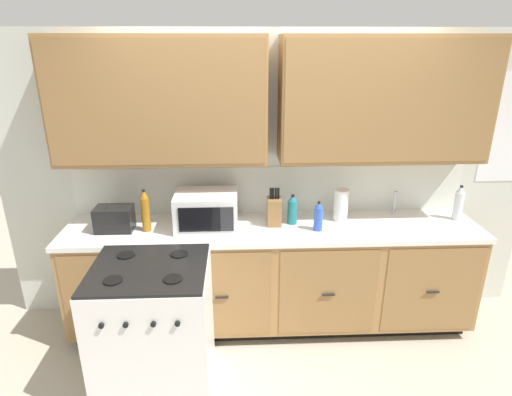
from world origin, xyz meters
TOP-DOWN VIEW (x-y plane):
  - ground_plane at (0.00, 0.00)m, footprint 8.12×8.12m
  - wall_unit at (0.00, 0.50)m, footprint 4.45×0.40m
  - counter_run at (0.00, 0.30)m, footprint 3.28×0.64m
  - stove_range at (-0.86, -0.33)m, footprint 0.76×0.68m
  - microwave at (-0.52, 0.31)m, footprint 0.48×0.37m
  - toaster at (-1.22, 0.28)m, footprint 0.28×0.18m
  - knife_block at (0.01, 0.33)m, footprint 0.11×0.14m
  - sink_faucet at (1.04, 0.51)m, footprint 0.02×0.02m
  - paper_towel_roll at (0.56, 0.40)m, footprint 0.12×0.12m
  - bottle_amber at (-0.98, 0.26)m, footprint 0.07×0.07m
  - bottle_blue at (0.34, 0.21)m, footprint 0.07×0.07m
  - bottle_teal at (0.16, 0.35)m, footprint 0.08×0.08m
  - bottle_clear at (1.52, 0.37)m, footprint 0.07×0.07m

SIDE VIEW (x-z plane):
  - ground_plane at x=0.00m, z-range 0.00..0.00m
  - stove_range at x=-0.86m, z-range 0.00..0.95m
  - counter_run at x=0.00m, z-range 0.01..0.94m
  - toaster at x=-1.22m, z-range 0.93..1.12m
  - sink_faucet at x=1.04m, z-range 0.93..1.13m
  - knife_block at x=0.01m, z-range 0.89..1.20m
  - bottle_blue at x=0.34m, z-range 0.93..1.16m
  - bottle_teal at x=0.16m, z-range 0.93..1.17m
  - paper_towel_roll at x=0.56m, z-range 0.93..1.19m
  - microwave at x=-0.52m, z-range 0.93..1.21m
  - bottle_clear at x=1.52m, z-range 0.93..1.22m
  - bottle_amber at x=-0.98m, z-range 0.93..1.26m
  - wall_unit at x=0.00m, z-range 0.45..2.85m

